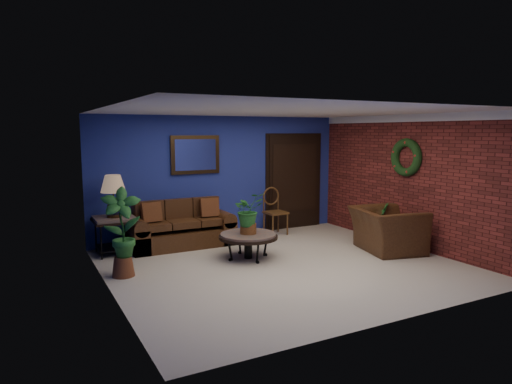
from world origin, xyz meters
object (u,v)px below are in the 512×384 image
coffee_table (248,237)px  side_chair (274,208)px  armchair (387,230)px  sofa (180,231)px  table_lamp (113,191)px  end_table (115,226)px

coffee_table → side_chair: bearing=47.1°
armchair → side_chair: bearing=40.8°
sofa → table_lamp: (-1.22, -0.02, 0.85)m
coffee_table → table_lamp: 2.53m
sofa → coffee_table: bearing=-61.9°
sofa → side_chair: size_ratio=1.97×
table_lamp → armchair: bearing=-25.6°
sofa → coffee_table: sofa is taller
coffee_table → end_table: (-1.98, 1.39, 0.13)m
sofa → end_table: 1.24m
coffee_table → sofa: bearing=118.1°
sofa → armchair: bearing=-33.8°
side_chair → coffee_table: bearing=-134.8°
coffee_table → end_table: bearing=145.0°
end_table → side_chair: bearing=1.3°
end_table → sofa: bearing=1.1°
sofa → coffee_table: size_ratio=1.93×
coffee_table → table_lamp: (-1.98, 1.39, 0.76)m
end_table → side_chair: size_ratio=0.73×
sofa → table_lamp: 1.49m
sofa → armchair: sofa is taller
sofa → table_lamp: table_lamp is taller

